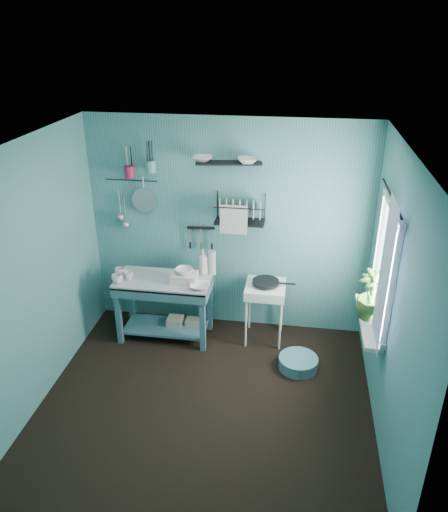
# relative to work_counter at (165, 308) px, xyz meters

# --- Properties ---
(floor) EXTENTS (3.20, 3.20, 0.00)m
(floor) POSITION_rel_work_counter_xyz_m (0.67, -1.07, -0.38)
(floor) COLOR black
(floor) RESTS_ON ground
(ceiling) EXTENTS (3.20, 3.20, 0.00)m
(ceiling) POSITION_rel_work_counter_xyz_m (0.67, -1.07, 2.12)
(ceiling) COLOR silver
(ceiling) RESTS_ON ground
(wall_back) EXTENTS (3.20, 0.00, 3.20)m
(wall_back) POSITION_rel_work_counter_xyz_m (0.67, 0.43, 0.87)
(wall_back) COLOR teal
(wall_back) RESTS_ON ground
(wall_front) EXTENTS (3.20, 0.00, 3.20)m
(wall_front) POSITION_rel_work_counter_xyz_m (0.67, -2.57, 0.87)
(wall_front) COLOR teal
(wall_front) RESTS_ON ground
(wall_left) EXTENTS (0.00, 3.00, 3.00)m
(wall_left) POSITION_rel_work_counter_xyz_m (-0.93, -1.07, 0.87)
(wall_left) COLOR teal
(wall_left) RESTS_ON ground
(wall_right) EXTENTS (0.00, 3.00, 3.00)m
(wall_right) POSITION_rel_work_counter_xyz_m (2.27, -1.07, 0.87)
(wall_right) COLOR teal
(wall_right) RESTS_ON ground
(work_counter) EXTENTS (1.11, 0.62, 0.76)m
(work_counter) POSITION_rel_work_counter_xyz_m (0.00, 0.00, 0.00)
(work_counter) COLOR #376473
(work_counter) RESTS_ON floor
(mug_left) EXTENTS (0.12, 0.12, 0.10)m
(mug_left) POSITION_rel_work_counter_xyz_m (-0.48, -0.16, 0.43)
(mug_left) COLOR silver
(mug_left) RESTS_ON work_counter
(mug_mid) EXTENTS (0.14, 0.14, 0.09)m
(mug_mid) POSITION_rel_work_counter_xyz_m (-0.38, -0.06, 0.43)
(mug_mid) COLOR silver
(mug_mid) RESTS_ON work_counter
(mug_right) EXTENTS (0.17, 0.17, 0.10)m
(mug_right) POSITION_rel_work_counter_xyz_m (-0.50, 0.00, 0.43)
(mug_right) COLOR silver
(mug_right) RESTS_ON work_counter
(wash_tub) EXTENTS (0.28, 0.22, 0.10)m
(wash_tub) POSITION_rel_work_counter_xyz_m (0.25, -0.02, 0.43)
(wash_tub) COLOR beige
(wash_tub) RESTS_ON work_counter
(tub_bowl) EXTENTS (0.20, 0.19, 0.06)m
(tub_bowl) POSITION_rel_work_counter_xyz_m (0.25, -0.02, 0.51)
(tub_bowl) COLOR silver
(tub_bowl) RESTS_ON wash_tub
(soap_bottle) EXTENTS (0.11, 0.12, 0.30)m
(soap_bottle) POSITION_rel_work_counter_xyz_m (0.42, 0.20, 0.53)
(soap_bottle) COLOR beige
(soap_bottle) RESTS_ON work_counter
(water_bottle) EXTENTS (0.09, 0.09, 0.28)m
(water_bottle) POSITION_rel_work_counter_xyz_m (0.52, 0.22, 0.52)
(water_bottle) COLOR #B3BEC7
(water_bottle) RESTS_ON work_counter
(counter_bowl) EXTENTS (0.22, 0.22, 0.05)m
(counter_bowl) POSITION_rel_work_counter_xyz_m (0.45, -0.15, 0.41)
(counter_bowl) COLOR silver
(counter_bowl) RESTS_ON work_counter
(hotplate_stand) EXTENTS (0.45, 0.45, 0.71)m
(hotplate_stand) POSITION_rel_work_counter_xyz_m (1.14, 0.12, -0.02)
(hotplate_stand) COLOR white
(hotplate_stand) RESTS_ON floor
(frying_pan) EXTENTS (0.30, 0.30, 0.03)m
(frying_pan) POSITION_rel_work_counter_xyz_m (1.14, 0.12, 0.37)
(frying_pan) COLOR black
(frying_pan) RESTS_ON hotplate_stand
(knife_strip) EXTENTS (0.32, 0.04, 0.03)m
(knife_strip) POSITION_rel_work_counter_xyz_m (0.36, 0.40, 0.86)
(knife_strip) COLOR black
(knife_strip) RESTS_ON wall_back
(dish_rack) EXTENTS (0.57, 0.29, 0.32)m
(dish_rack) POSITION_rel_work_counter_xyz_m (0.82, 0.30, 1.15)
(dish_rack) COLOR black
(dish_rack) RESTS_ON wall_back
(upper_shelf) EXTENTS (0.72, 0.28, 0.01)m
(upper_shelf) POSITION_rel_work_counter_xyz_m (0.69, 0.33, 1.65)
(upper_shelf) COLOR black
(upper_shelf) RESTS_ON wall_back
(shelf_bowl_left) EXTENTS (0.24, 0.24, 0.05)m
(shelf_bowl_left) POSITION_rel_work_counter_xyz_m (0.41, 0.33, 1.69)
(shelf_bowl_left) COLOR silver
(shelf_bowl_left) RESTS_ON upper_shelf
(shelf_bowl_right) EXTENTS (0.25, 0.25, 0.05)m
(shelf_bowl_right) POSITION_rel_work_counter_xyz_m (0.89, 0.33, 1.65)
(shelf_bowl_right) COLOR silver
(shelf_bowl_right) RESTS_ON upper_shelf
(utensil_cup_magenta) EXTENTS (0.11, 0.11, 0.13)m
(utensil_cup_magenta) POSITION_rel_work_counter_xyz_m (-0.42, 0.35, 1.50)
(utensil_cup_magenta) COLOR maroon
(utensil_cup_magenta) RESTS_ON wall_back
(utensil_cup_teal) EXTENTS (0.11, 0.11, 0.13)m
(utensil_cup_teal) POSITION_rel_work_counter_xyz_m (-0.17, 0.35, 1.57)
(utensil_cup_teal) COLOR teal
(utensil_cup_teal) RESTS_ON wall_back
(colander) EXTENTS (0.28, 0.03, 0.28)m
(colander) POSITION_rel_work_counter_xyz_m (-0.29, 0.38, 1.17)
(colander) COLOR #AEB1B7
(colander) RESTS_ON wall_back
(ladle_outer) EXTENTS (0.01, 0.01, 0.30)m
(ladle_outer) POSITION_rel_work_counter_xyz_m (-0.59, 0.39, 1.12)
(ladle_outer) COLOR #AEB1B7
(ladle_outer) RESTS_ON wall_back
(ladle_inner) EXTENTS (0.01, 0.01, 0.30)m
(ladle_inner) POSITION_rel_work_counter_xyz_m (-0.53, 0.39, 1.03)
(ladle_inner) COLOR #AEB1B7
(ladle_inner) RESTS_ON wall_back
(hook_rail) EXTENTS (0.60, 0.01, 0.01)m
(hook_rail) POSITION_rel_work_counter_xyz_m (-0.43, 0.40, 1.39)
(hook_rail) COLOR black
(hook_rail) RESTS_ON wall_back
(window_glass) EXTENTS (0.00, 1.10, 1.10)m
(window_glass) POSITION_rel_work_counter_xyz_m (2.26, -0.62, 1.02)
(window_glass) COLOR white
(window_glass) RESTS_ON wall_right
(windowsill) EXTENTS (0.16, 0.95, 0.04)m
(windowsill) POSITION_rel_work_counter_xyz_m (2.17, -0.62, 0.43)
(windowsill) COLOR white
(windowsill) RESTS_ON wall_right
(curtain) EXTENTS (0.00, 1.35, 1.35)m
(curtain) POSITION_rel_work_counter_xyz_m (2.19, -0.92, 1.07)
(curtain) COLOR white
(curtain) RESTS_ON wall_right
(curtain_rod) EXTENTS (0.02, 1.05, 0.02)m
(curtain_rod) POSITION_rel_work_counter_xyz_m (2.21, -0.62, 1.67)
(curtain_rod) COLOR black
(curtain_rod) RESTS_ON wall_right
(potted_plant) EXTENTS (0.36, 0.36, 0.49)m
(potted_plant) POSITION_rel_work_counter_xyz_m (2.18, -0.58, 0.70)
(potted_plant) COLOR #376B2A
(potted_plant) RESTS_ON windowsill
(storage_tin_large) EXTENTS (0.18, 0.18, 0.22)m
(storage_tin_large) POSITION_rel_work_counter_xyz_m (0.10, 0.05, -0.27)
(storage_tin_large) COLOR gray
(storage_tin_large) RESTS_ON floor
(storage_tin_small) EXTENTS (0.15, 0.15, 0.20)m
(storage_tin_small) POSITION_rel_work_counter_xyz_m (0.30, 0.08, -0.28)
(storage_tin_small) COLOR gray
(storage_tin_small) RESTS_ON floor
(floor_basin) EXTENTS (0.42, 0.42, 0.13)m
(floor_basin) POSITION_rel_work_counter_xyz_m (1.56, -0.38, -0.31)
(floor_basin) COLOR teal
(floor_basin) RESTS_ON floor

